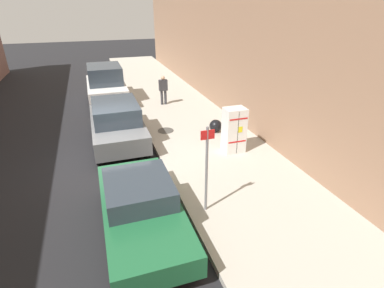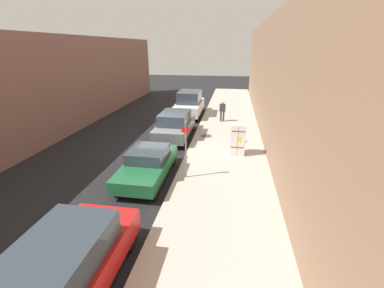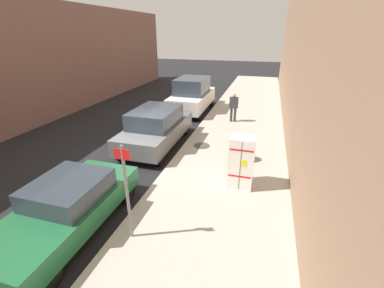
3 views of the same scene
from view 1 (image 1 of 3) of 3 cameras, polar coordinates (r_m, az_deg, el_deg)
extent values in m
plane|color=black|center=(11.56, -14.95, -2.92)|extent=(80.00, 80.00, 0.00)
cube|color=#B2ADA0|center=(12.25, 3.11, 0.06)|extent=(4.35, 44.00, 0.17)
cube|color=#937056|center=(12.61, 16.86, 17.10)|extent=(1.63, 39.60, 7.44)
cube|color=white|center=(11.23, 8.01, 2.63)|extent=(0.78, 0.61, 1.71)
cube|color=black|center=(10.97, 8.72, 2.03)|extent=(0.01, 0.01, 1.62)
cube|color=yellow|center=(10.96, 9.22, 2.73)|extent=(0.16, 0.01, 0.22)
cube|color=red|center=(10.77, 8.91, 4.70)|extent=(0.70, 0.01, 0.05)
cube|color=red|center=(11.11, 8.60, 0.42)|extent=(0.70, 0.01, 0.05)
cylinder|color=#47443F|center=(13.31, -5.04, 2.57)|extent=(0.70, 0.70, 0.02)
cylinder|color=slate|center=(7.75, 2.78, -5.11)|extent=(0.07, 0.07, 2.44)
cube|color=red|center=(7.26, 3.01, 1.76)|extent=(0.36, 0.02, 0.24)
sphere|color=black|center=(13.10, 4.52, 3.47)|extent=(0.55, 0.55, 0.55)
cylinder|color=#333338|center=(16.83, -5.08, 8.87)|extent=(0.14, 0.14, 0.78)
cylinder|color=#333338|center=(16.79, -5.77, 8.80)|extent=(0.14, 0.14, 0.78)
cube|color=#333338|center=(16.63, -5.52, 11.09)|extent=(0.46, 0.22, 0.59)
sphere|color=tan|center=(16.54, -5.58, 12.43)|extent=(0.21, 0.21, 0.21)
cube|color=silver|center=(18.16, -15.96, 9.91)|extent=(2.04, 4.61, 0.85)
cube|color=#2D3842|center=(17.96, -16.31, 12.67)|extent=(1.79, 2.53, 0.95)
cylinder|color=black|center=(16.70, -12.31, 7.46)|extent=(0.22, 0.68, 0.68)
cylinder|color=black|center=(16.62, -18.42, 6.65)|extent=(0.22, 0.68, 0.68)
cylinder|color=black|center=(19.98, -13.60, 10.26)|extent=(0.22, 0.68, 0.68)
cylinder|color=black|center=(19.92, -18.74, 9.58)|extent=(0.22, 0.68, 0.68)
cube|color=slate|center=(12.69, -14.04, 3.13)|extent=(1.99, 4.54, 0.70)
cube|color=#2D3842|center=(12.45, -14.38, 6.11)|extent=(1.75, 2.49, 0.70)
cylinder|color=black|center=(11.37, -8.66, -0.98)|extent=(0.22, 0.64, 0.64)
cylinder|color=black|center=(11.26, -17.33, -2.19)|extent=(0.22, 0.64, 0.64)
cylinder|color=black|center=(14.47, -11.18, 4.70)|extent=(0.22, 0.64, 0.64)
cylinder|color=black|center=(14.38, -18.01, 3.78)|extent=(0.22, 0.64, 0.64)
cube|color=#1E6038|center=(7.74, -9.58, -12.52)|extent=(1.84, 4.32, 0.55)
cube|color=#2D3842|center=(7.61, -10.15, -8.43)|extent=(1.62, 1.81, 0.50)
cylinder|color=black|center=(6.90, -0.05, -20.90)|extent=(0.22, 0.66, 0.66)
cylinder|color=black|center=(6.73, -14.07, -23.44)|extent=(0.22, 0.66, 0.66)
cylinder|color=black|center=(9.28, -6.33, -7.28)|extent=(0.22, 0.66, 0.66)
cylinder|color=black|center=(9.16, -16.10, -8.75)|extent=(0.22, 0.66, 0.66)
camera|label=2|loc=(5.89, 112.89, -6.38)|focal=24.00mm
camera|label=3|loc=(5.62, 52.11, 10.39)|focal=24.00mm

